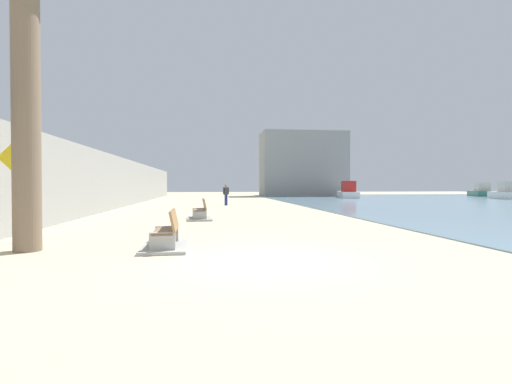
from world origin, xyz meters
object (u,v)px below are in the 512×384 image
bench_near (166,239)px  boat_mid_bay (348,192)px  boat_far_left (506,192)px  boat_far_right (481,191)px  palm_tree (25,12)px  person_walking (226,193)px  bench_far (200,214)px  pedestrian_sign (14,180)px

bench_near → boat_mid_bay: boat_mid_bay is taller
bench_near → boat_mid_bay: 40.05m
boat_mid_bay → boat_far_left: boat_mid_bay is taller
boat_mid_bay → boat_far_right: size_ratio=1.35×
palm_tree → bench_near: size_ratio=3.90×
bench_near → palm_tree: bearing=179.5°
boat_far_left → bench_near: bearing=-139.7°
boat_mid_bay → boat_far_left: (15.98, -6.57, -0.01)m
boat_mid_bay → boat_far_right: (20.91, 3.70, -0.05)m
boat_far_left → palm_tree: bearing=-142.3°
person_walking → boat_mid_bay: bearing=44.5°
palm_tree → bench_far: 10.54m
boat_mid_bay → pedestrian_sign: bearing=-123.4°
bench_far → boat_far_left: 39.60m
pedestrian_sign → boat_far_right: bearing=41.1°
person_walking → boat_mid_bay: 22.17m
person_walking → boat_far_right: 41.45m
boat_far_right → pedestrian_sign: (-43.45, -37.92, 1.02)m
palm_tree → boat_mid_bay: 41.93m
bench_near → boat_far_left: size_ratio=0.41×
bench_near → boat_far_right: 55.52m
palm_tree → bench_near: 6.46m
palm_tree → person_walking: 21.42m
person_walking → bench_near: bearing=-97.0°
bench_near → person_walking: person_walking is taller
boat_mid_bay → boat_far_left: size_ratio=1.56×
palm_tree → boat_far_right: 58.10m
person_walking → boat_mid_bay: (15.81, 15.54, -0.20)m
pedestrian_sign → palm_tree: bearing=-55.5°
pedestrian_sign → bench_near: bearing=-18.3°
boat_far_left → pedestrian_sign: pedestrian_sign is taller
bench_far → boat_far_right: boat_far_right is taller
boat_far_left → boat_far_right: 11.39m
boat_far_right → boat_far_left: bearing=-115.6°
bench_near → bench_far: bearing=85.1°
bench_far → pedestrian_sign: pedestrian_sign is taller
bench_far → boat_mid_bay: size_ratio=0.26×
bench_near → pedestrian_sign: bearing=161.7°
bench_near → boat_mid_bay: size_ratio=0.26×
palm_tree → pedestrian_sign: palm_tree is taller
person_walking → palm_tree: bearing=-106.1°
bench_near → person_walking: bearing=83.0°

